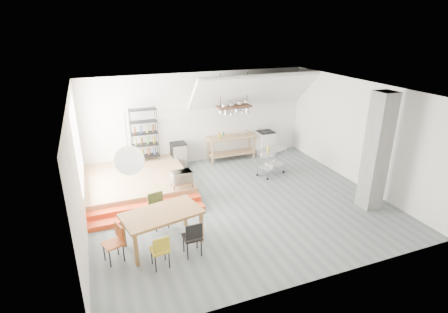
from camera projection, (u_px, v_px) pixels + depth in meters
name	position (u px, v px, depth m)	size (l,w,h in m)	color
floor	(237.00, 202.00, 9.90)	(8.00, 8.00, 0.00)	slate
wall_back	(199.00, 118.00, 12.37)	(8.00, 0.04, 3.20)	silver
wall_left	(78.00, 171.00, 7.98)	(0.04, 7.00, 3.20)	silver
wall_right	(358.00, 133.00, 10.67)	(0.04, 7.00, 3.20)	silver
ceiling	(239.00, 90.00, 8.75)	(8.00, 7.00, 0.02)	white
slope_ceiling	(253.00, 91.00, 12.11)	(4.40, 1.80, 0.15)	white
window_pane	(78.00, 143.00, 9.22)	(0.02, 2.50, 2.20)	white
platform	(137.00, 182.00, 10.73)	(3.00, 3.00, 0.40)	olive
step_lower	(148.00, 216.00, 9.08)	(3.00, 0.35, 0.13)	red
step_upper	(146.00, 208.00, 9.36)	(3.00, 0.35, 0.27)	red
concrete_column	(377.00, 152.00, 9.13)	(0.50, 0.50, 3.20)	slate
kitchen_counter	(231.00, 143.00, 12.79)	(1.80, 0.60, 0.91)	olive
stove	(265.00, 143.00, 13.32)	(0.60, 0.60, 1.18)	white
pot_rack	(235.00, 109.00, 12.12)	(1.20, 0.50, 1.43)	#432A1B
wire_shelving	(144.00, 134.00, 11.54)	(0.88, 0.38, 1.80)	black
microwave_shelf	(182.00, 182.00, 9.89)	(0.60, 0.40, 0.16)	olive
paper_lantern	(129.00, 161.00, 6.97)	(0.60, 0.60, 0.60)	white
dining_table	(162.00, 216.00, 7.81)	(1.89, 1.31, 0.82)	#996437
chair_mustard	(160.00, 249.00, 7.10)	(0.40, 0.40, 0.79)	gold
chair_black	(193.00, 236.00, 7.47)	(0.39, 0.39, 0.85)	black
chair_olive	(158.00, 207.00, 8.59)	(0.48, 0.48, 0.88)	#4A5729
chair_red	(115.00, 240.00, 7.35)	(0.48, 0.48, 0.83)	#B64C1A
rolling_cart	(271.00, 158.00, 11.52)	(1.03, 0.81, 0.91)	silver
mini_fridge	(179.00, 155.00, 12.24)	(0.51, 0.51, 0.86)	black
microwave	(182.00, 177.00, 9.83)	(0.55, 0.37, 0.30)	beige
bowl	(240.00, 135.00, 12.73)	(0.24, 0.24, 0.06)	silver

